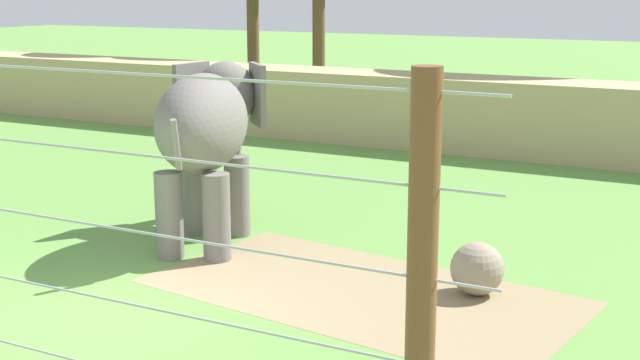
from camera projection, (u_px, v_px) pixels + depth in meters
name	position (u px, v px, depth m)	size (l,w,h in m)	color
ground_plane	(105.00, 316.00, 11.13)	(120.00, 120.00, 0.00)	#609342
dirt_patch	(361.00, 292.00, 11.98)	(5.84, 3.09, 0.01)	#937F5B
embankment_wall	(452.00, 113.00, 22.24)	(36.00, 1.80, 1.85)	tan
elephant	(207.00, 128.00, 13.97)	(2.26, 3.64, 2.83)	slate
enrichment_ball	(477.00, 269.00, 11.81)	(0.73, 0.73, 0.73)	gray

